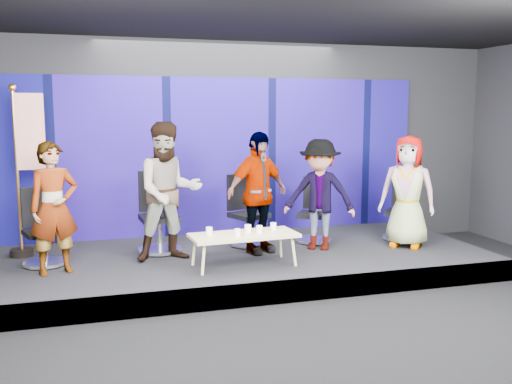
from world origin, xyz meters
TOP-DOWN VIEW (x-y plane):
  - ground at (0.00, 0.00)m, footprint 10.00×10.00m
  - room_walls at (0.00, 0.00)m, footprint 10.02×8.02m
  - riser at (0.00, 2.50)m, footprint 7.00×3.00m
  - backdrop at (0.00, 3.95)m, footprint 7.00×0.08m
  - chair_a at (-2.76, 2.60)m, footprint 0.74×0.74m
  - panelist_a at (-2.58, 2.13)m, footprint 0.71×0.57m
  - chair_b at (-1.18, 2.89)m, footprint 0.71×0.71m
  - panelist_b at (-1.09, 2.39)m, footprint 0.98×0.79m
  - chair_c at (0.17, 2.94)m, footprint 0.80×0.80m
  - panelist_c at (0.19, 2.43)m, footprint 1.12×0.78m
  - chair_d at (1.25, 2.86)m, footprint 0.79×0.79m
  - panelist_d at (1.13, 2.37)m, footprint 1.22×1.09m
  - chair_e at (2.67, 2.59)m, footprint 0.83×0.83m
  - panelist_e at (2.46, 2.13)m, footprint 0.98×0.95m
  - coffee_table at (-0.19, 1.78)m, footprint 1.45×0.69m
  - mug_a at (-0.65, 1.85)m, footprint 0.09×0.09m
  - mug_b at (-0.31, 1.68)m, footprint 0.08×0.08m
  - mug_c at (-0.12, 1.85)m, footprint 0.09×0.09m
  - mug_d at (0.02, 1.77)m, footprint 0.08×0.08m
  - mug_e at (0.26, 1.91)m, footprint 0.08×0.08m
  - flag_stand at (-2.97, 3.17)m, footprint 0.56×0.32m

SIDE VIEW (x-z plane):
  - ground at x=0.00m, z-range 0.00..0.00m
  - riser at x=0.00m, z-range 0.00..0.30m
  - chair_d at x=1.25m, z-range 0.13..1.14m
  - chair_a at x=-2.76m, z-range 0.12..1.16m
  - chair_e at x=2.67m, z-range 0.12..1.17m
  - chair_c at x=0.17m, z-range 0.11..1.20m
  - chair_b at x=-1.18m, z-range 0.10..1.28m
  - coffee_table at x=-0.19m, z-range 0.48..0.92m
  - mug_b at x=-0.31m, z-range 0.74..0.83m
  - mug_e at x=0.26m, z-range 0.74..0.84m
  - mug_d at x=0.02m, z-range 0.74..0.84m
  - mug_a at x=-0.65m, z-range 0.74..0.84m
  - mug_c at x=-0.12m, z-range 0.74..0.84m
  - panelist_d at x=1.13m, z-range 0.30..1.95m
  - panelist_a at x=-2.58m, z-range 0.30..1.98m
  - panelist_e at x=2.46m, z-range 0.30..1.99m
  - panelist_c at x=0.19m, z-range 0.30..2.06m
  - panelist_b at x=-1.09m, z-range 0.30..2.21m
  - flag_stand at x=-2.97m, z-range 0.37..2.80m
  - backdrop at x=0.00m, z-range 0.30..2.90m
  - room_walls at x=0.00m, z-range 0.67..4.18m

